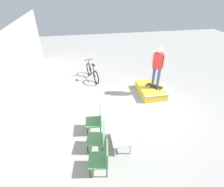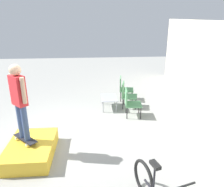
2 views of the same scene
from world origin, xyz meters
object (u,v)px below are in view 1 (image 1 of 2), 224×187
(coffee_table, at_px, (120,137))
(patio_chair_right, at_px, (96,120))
(skateboard_on_ramp, at_px, (155,86))
(patio_chair_left, at_px, (102,158))
(patio_chair_center, at_px, (99,137))
(skate_ramp_box, at_px, (151,90))
(bicycle, at_px, (92,73))
(person_skater, at_px, (158,64))

(coffee_table, relative_size, patio_chair_right, 0.95)
(skateboard_on_ramp, relative_size, patio_chair_left, 0.73)
(coffee_table, xyz_separation_m, patio_chair_center, (-0.02, 0.65, 0.14))
(skate_ramp_box, bearing_deg, skateboard_on_ramp, -122.94)
(bicycle, bearing_deg, skate_ramp_box, -143.07)
(patio_chair_center, bearing_deg, patio_chair_right, -167.38)
(skateboard_on_ramp, xyz_separation_m, patio_chair_center, (-2.66, 2.80, 0.08))
(patio_chair_right, xyz_separation_m, bicycle, (3.84, -0.16, -0.14))
(skate_ramp_box, distance_m, patio_chair_right, 3.34)
(skateboard_on_ramp, relative_size, patio_chair_center, 0.73)
(patio_chair_left, height_order, patio_chair_center, same)
(skate_ramp_box, height_order, patio_chair_left, patio_chair_left)
(person_skater, bearing_deg, patio_chair_left, 96.13)
(patio_chair_right, height_order, bicycle, bicycle)
(person_skater, relative_size, patio_chair_left, 1.90)
(coffee_table, distance_m, patio_chair_left, 1.01)
(skateboard_on_ramp, distance_m, bicycle, 3.28)
(skateboard_on_ramp, relative_size, patio_chair_right, 0.73)
(skate_ramp_box, height_order, skateboard_on_ramp, skateboard_on_ramp)
(patio_chair_center, height_order, bicycle, bicycle)
(skate_ramp_box, relative_size, patio_chair_left, 1.64)
(skate_ramp_box, xyz_separation_m, skateboard_on_ramp, (-0.08, -0.12, 0.25))
(patio_chair_left, distance_m, bicycle, 5.35)
(coffee_table, distance_m, patio_chair_center, 0.67)
(patio_chair_right, distance_m, bicycle, 3.84)
(coffee_table, relative_size, patio_chair_center, 0.95)
(coffee_table, height_order, bicycle, bicycle)
(skate_ramp_box, bearing_deg, patio_chair_left, 142.48)
(skateboard_on_ramp, distance_m, patio_chair_right, 3.38)
(bicycle, bearing_deg, patio_chair_center, 161.45)
(coffee_table, relative_size, bicycle, 0.52)
(patio_chair_center, relative_size, bicycle, 0.55)
(skateboard_on_ramp, bearing_deg, bicycle, 7.53)
(skateboard_on_ramp, height_order, coffee_table, skateboard_on_ramp)
(coffee_table, height_order, patio_chair_center, patio_chair_center)
(patio_chair_center, distance_m, patio_chair_right, 0.77)
(skateboard_on_ramp, bearing_deg, patio_chair_center, 87.46)
(patio_chair_left, xyz_separation_m, patio_chair_center, (0.74, 0.00, 0.00))
(patio_chair_center, bearing_deg, coffee_table, 104.65)
(skate_ramp_box, relative_size, person_skater, 0.86)
(skateboard_on_ramp, distance_m, patio_chair_center, 3.86)
(bicycle, bearing_deg, coffee_table, 169.55)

